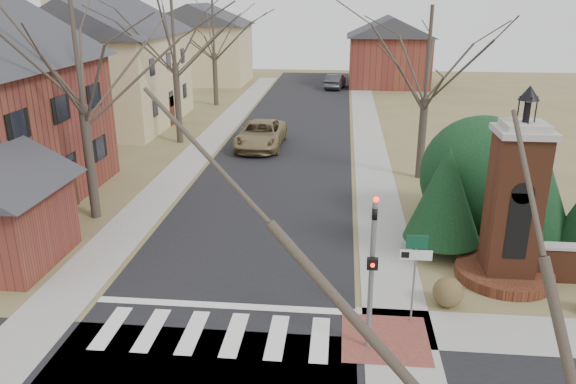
# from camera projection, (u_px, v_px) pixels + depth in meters

# --- Properties ---
(ground) EXTENTS (120.00, 120.00, 0.00)m
(ground) POSITION_uv_depth(u_px,v_px,m) (207.00, 351.00, 15.07)
(ground) COLOR brown
(ground) RESTS_ON ground
(main_street) EXTENTS (8.00, 70.00, 0.01)m
(main_street) POSITION_uv_depth(u_px,v_px,m) (288.00, 145.00, 35.71)
(main_street) COLOR black
(main_street) RESTS_ON ground
(crosswalk_zone) EXTENTS (8.00, 2.20, 0.02)m
(crosswalk_zone) POSITION_uv_depth(u_px,v_px,m) (214.00, 333.00, 15.81)
(crosswalk_zone) COLOR silver
(crosswalk_zone) RESTS_ON ground
(stop_bar) EXTENTS (8.00, 0.35, 0.02)m
(stop_bar) POSITION_uv_depth(u_px,v_px,m) (224.00, 306.00, 17.22)
(stop_bar) COLOR silver
(stop_bar) RESTS_ON ground
(sidewalk_right_main) EXTENTS (2.00, 60.00, 0.02)m
(sidewalk_right_main) POSITION_uv_depth(u_px,v_px,m) (370.00, 147.00, 35.23)
(sidewalk_right_main) COLOR gray
(sidewalk_right_main) RESTS_ON ground
(sidewalk_left) EXTENTS (2.00, 60.00, 0.02)m
(sidewalk_left) POSITION_uv_depth(u_px,v_px,m) (208.00, 143.00, 36.19)
(sidewalk_left) COLOR gray
(sidewalk_left) RESTS_ON ground
(curb_apron) EXTENTS (2.40, 2.40, 0.02)m
(curb_apron) POSITION_uv_depth(u_px,v_px,m) (385.00, 339.00, 15.56)
(curb_apron) COLOR brown
(curb_apron) RESTS_ON ground
(traffic_signal_pole) EXTENTS (0.28, 0.41, 4.50)m
(traffic_signal_pole) POSITION_uv_depth(u_px,v_px,m) (372.00, 261.00, 14.35)
(traffic_signal_pole) COLOR slate
(traffic_signal_pole) RESTS_ON ground
(sign_post) EXTENTS (0.90, 0.07, 2.75)m
(sign_post) POSITION_uv_depth(u_px,v_px,m) (415.00, 261.00, 15.77)
(sign_post) COLOR slate
(sign_post) RESTS_ON ground
(brick_gate_monument) EXTENTS (3.20, 3.20, 6.47)m
(brick_gate_monument) POSITION_uv_depth(u_px,v_px,m) (512.00, 219.00, 18.20)
(brick_gate_monument) COLOR brown
(brick_gate_monument) RESTS_ON ground
(house_stucco_left) EXTENTS (9.80, 12.80, 9.28)m
(house_stucco_left) POSITION_uv_depth(u_px,v_px,m) (107.00, 60.00, 40.12)
(house_stucco_left) COLOR tan
(house_stucco_left) RESTS_ON ground
(house_distant_left) EXTENTS (10.80, 8.80, 8.53)m
(house_distant_left) POSITION_uv_depth(u_px,v_px,m) (200.00, 42.00, 59.81)
(house_distant_left) COLOR tan
(house_distant_left) RESTS_ON ground
(house_distant_right) EXTENTS (8.80, 8.80, 7.30)m
(house_distant_right) POSITION_uv_depth(u_px,v_px,m) (389.00, 50.00, 58.16)
(house_distant_right) COLOR brown
(house_distant_right) RESTS_ON ground
(evergreen_near) EXTENTS (2.80, 2.80, 4.10)m
(evergreen_near) POSITION_uv_depth(u_px,v_px,m) (445.00, 193.00, 20.21)
(evergreen_near) COLOR #473D33
(evergreen_near) RESTS_ON ground
(evergreen_mid) EXTENTS (3.40, 3.40, 4.70)m
(evergreen_mid) POSITION_uv_depth(u_px,v_px,m) (531.00, 177.00, 20.93)
(evergreen_mid) COLOR #473D33
(evergreen_mid) RESTS_ON ground
(evergreen_mass) EXTENTS (4.80, 4.80, 4.80)m
(evergreen_mass) POSITION_uv_depth(u_px,v_px,m) (481.00, 171.00, 22.35)
(evergreen_mass) COLOR black
(evergreen_mass) RESTS_ON ground
(bare_tree_0) EXTENTS (8.05, 8.05, 11.15)m
(bare_tree_0) POSITION_uv_depth(u_px,v_px,m) (74.00, 31.00, 21.60)
(bare_tree_0) COLOR #473D33
(bare_tree_0) RESTS_ON ground
(bare_tree_1) EXTENTS (8.40, 8.40, 11.64)m
(bare_tree_1) POSITION_uv_depth(u_px,v_px,m) (172.00, 12.00, 33.69)
(bare_tree_1) COLOR #473D33
(bare_tree_1) RESTS_ON ground
(bare_tree_2) EXTENTS (7.35, 7.35, 10.19)m
(bare_tree_2) POSITION_uv_depth(u_px,v_px,m) (213.00, 20.00, 46.27)
(bare_tree_2) COLOR #473D33
(bare_tree_2) RESTS_ON ground
(bare_tree_3) EXTENTS (7.00, 7.00, 9.70)m
(bare_tree_3) POSITION_uv_depth(u_px,v_px,m) (429.00, 46.00, 27.17)
(bare_tree_3) COLOR #473D33
(bare_tree_3) RESTS_ON ground
(pickup_truck) EXTENTS (2.81, 5.90, 1.62)m
(pickup_truck) POSITION_uv_depth(u_px,v_px,m) (261.00, 135.00, 34.86)
(pickup_truck) COLOR olive
(pickup_truck) RESTS_ON ground
(distant_car) EXTENTS (2.21, 4.62, 1.46)m
(distant_car) POSITION_uv_depth(u_px,v_px,m) (335.00, 81.00, 56.92)
(distant_car) COLOR #313438
(distant_car) RESTS_ON ground
(dry_shrub_left) EXTENTS (0.93, 0.93, 0.93)m
(dry_shrub_left) POSITION_uv_depth(u_px,v_px,m) (448.00, 292.00, 17.10)
(dry_shrub_left) COLOR brown
(dry_shrub_left) RESTS_ON ground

